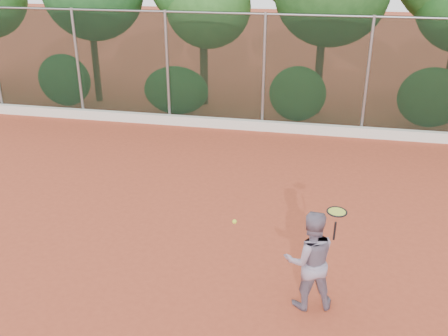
# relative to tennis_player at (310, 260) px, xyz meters

# --- Properties ---
(ground) EXTENTS (80.00, 80.00, 0.00)m
(ground) POSITION_rel_tennis_player_xyz_m (-1.78, 1.21, -0.83)
(ground) COLOR #AC4328
(ground) RESTS_ON ground
(concrete_curb) EXTENTS (24.00, 0.20, 0.30)m
(concrete_curb) POSITION_rel_tennis_player_xyz_m (-1.78, 8.03, -0.68)
(concrete_curb) COLOR silver
(concrete_curb) RESTS_ON ground
(tennis_player) EXTENTS (0.93, 0.81, 1.65)m
(tennis_player) POSITION_rel_tennis_player_xyz_m (0.00, 0.00, 0.00)
(tennis_player) COLOR gray
(tennis_player) RESTS_ON ground
(chainlink_fence) EXTENTS (24.09, 0.09, 3.50)m
(chainlink_fence) POSITION_rel_tennis_player_xyz_m (-1.78, 8.21, 1.03)
(chainlink_fence) COLOR black
(chainlink_fence) RESTS_ON ground
(tennis_racket) EXTENTS (0.38, 0.38, 0.52)m
(tennis_racket) POSITION_rel_tennis_player_xyz_m (0.32, -0.13, 0.91)
(tennis_racket) COLOR black
(tennis_racket) RESTS_ON ground
(tennis_ball_in_flight) EXTENTS (0.07, 0.07, 0.07)m
(tennis_ball_in_flight) POSITION_rel_tennis_player_xyz_m (-1.17, 0.01, 0.53)
(tennis_ball_in_flight) COLOR #CCE133
(tennis_ball_in_flight) RESTS_ON ground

